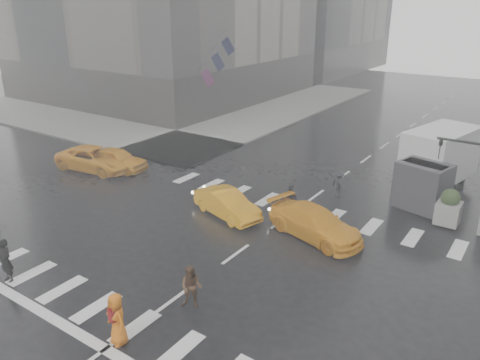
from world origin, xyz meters
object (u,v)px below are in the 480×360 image
Objects in this scene: taxi_front at (116,159)px; box_truck at (436,162)px; pedestrian_brown at (191,287)px; pedestrian_orange at (117,319)px; taxi_mid at (227,204)px.

box_truck is (18.16, 7.35, 1.22)m from taxi_front.
pedestrian_orange is (-0.75, -2.80, 0.08)m from pedestrian_brown.
taxi_front is (-13.65, 8.62, -0.11)m from pedestrian_brown.
box_truck is (4.51, 15.98, 1.11)m from pedestrian_brown.
box_truck is (7.99, 9.00, 1.27)m from taxi_mid.
taxi_front is at bearing 153.85° from pedestrian_orange.
pedestrian_brown is at bearing 90.44° from pedestrian_orange.
taxi_mid is (-2.74, 9.78, -0.24)m from pedestrian_orange.
box_truck reaches higher than pedestrian_orange.
taxi_front is at bearing -144.58° from box_truck.
taxi_front is 1.04× the size of taxi_mid.
taxi_mid is at bearing -108.56° from taxi_front.
taxi_front is 10.30m from taxi_mid.
pedestrian_orange reaches higher than taxi_front.
pedestrian_orange is 17.24m from taxi_front.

